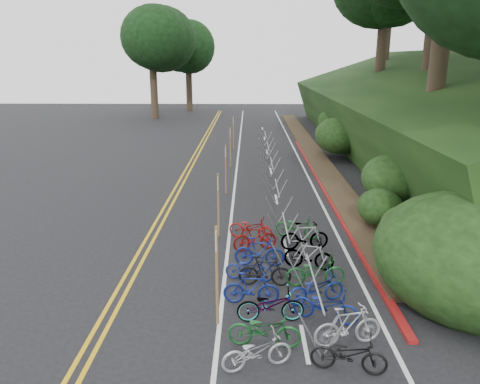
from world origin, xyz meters
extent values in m
plane|color=black|center=(0.00, 0.00, 0.00)|extent=(120.00, 120.00, 0.00)
cube|color=gold|center=(-2.15, 10.00, 0.00)|extent=(0.12, 80.00, 0.01)
cube|color=gold|center=(-1.85, 10.00, 0.00)|extent=(0.12, 80.00, 0.01)
cube|color=silver|center=(1.00, 10.00, 0.00)|extent=(0.12, 80.00, 0.01)
cube|color=silver|center=(5.20, 10.00, 0.00)|extent=(0.12, 80.00, 0.01)
cube|color=silver|center=(3.10, -2.00, 0.00)|extent=(0.10, 1.60, 0.01)
cube|color=silver|center=(3.10, 4.00, 0.00)|extent=(0.10, 1.60, 0.01)
cube|color=silver|center=(3.10, 10.00, 0.00)|extent=(0.10, 1.60, 0.01)
cube|color=silver|center=(3.10, 16.00, 0.00)|extent=(0.10, 1.60, 0.01)
cube|color=silver|center=(3.10, 22.00, 0.00)|extent=(0.10, 1.60, 0.01)
cube|color=silver|center=(3.10, 28.00, 0.00)|extent=(0.10, 1.60, 0.01)
cube|color=silver|center=(3.10, 34.00, 0.00)|extent=(0.10, 1.60, 0.01)
cube|color=maroon|center=(5.70, 12.00, 0.05)|extent=(0.25, 28.00, 0.10)
cube|color=black|center=(13.50, 22.00, 2.80)|extent=(12.32, 44.00, 9.11)
cube|color=#382819|center=(6.40, 22.00, 0.08)|extent=(1.40, 44.00, 0.16)
ellipsoid|color=#284C19|center=(7.20, 3.00, 1.04)|extent=(2.00, 2.80, 1.60)
ellipsoid|color=#284C19|center=(8.00, 8.00, 1.55)|extent=(2.60, 3.64, 2.08)
ellipsoid|color=#284C19|center=(9.20, 14.00, 1.99)|extent=(2.20, 3.08, 1.76)
ellipsoid|color=#284C19|center=(7.80, 20.00, 1.56)|extent=(3.00, 4.20, 2.40)
ellipsoid|color=#284C19|center=(8.50, 26.00, 1.73)|extent=(2.40, 3.36, 1.92)
ellipsoid|color=#284C19|center=(9.80, 30.00, 2.41)|extent=(2.80, 3.92, 2.24)
ellipsoid|color=#284C19|center=(7.00, 6.00, 0.90)|extent=(1.80, 2.52, 1.44)
ellipsoid|color=#284C19|center=(10.00, 18.00, 2.60)|extent=(3.20, 4.48, 2.56)
ellipsoid|color=black|center=(8.00, 0.50, 1.21)|extent=(5.28, 6.16, 3.52)
cylinder|color=#2D2319|center=(11.00, 12.00, 5.94)|extent=(0.87, 0.87, 6.88)
cylinder|color=#2D2319|center=(13.50, 20.00, 7.10)|extent=(0.92, 0.92, 7.79)
cylinder|color=#2D2319|center=(12.50, 28.00, 6.01)|extent=(0.84, 0.84, 6.42)
cylinder|color=#2D2319|center=(15.00, 36.00, 7.17)|extent=(0.89, 0.89, 7.33)
cylinder|color=#2D2319|center=(-9.00, 42.00, 2.98)|extent=(0.82, 0.82, 5.96)
ellipsoid|color=black|center=(-9.00, 42.00, 8.40)|extent=(8.15, 8.15, 7.74)
cylinder|color=#2D2319|center=(-6.00, 50.00, 2.75)|extent=(0.79, 0.79, 5.50)
ellipsoid|color=black|center=(-6.00, 50.00, 7.64)|extent=(7.13, 7.13, 6.77)
cylinder|color=#96989C|center=(3.42, -1.03, 1.18)|extent=(0.05, 3.33, 0.05)
cylinder|color=#96989C|center=(3.14, -2.60, 0.59)|extent=(0.60, 0.04, 1.17)
cylinder|color=#96989C|center=(3.70, -2.60, 0.59)|extent=(0.60, 0.04, 1.17)
cylinder|color=#96989C|center=(3.14, 0.53, 0.59)|extent=(0.60, 0.04, 1.17)
cylinder|color=#96989C|center=(3.70, 0.53, 0.59)|extent=(0.60, 0.04, 1.17)
cylinder|color=#96989C|center=(3.00, 3.00, 1.15)|extent=(0.05, 3.00, 0.05)
cylinder|color=#96989C|center=(2.72, 1.60, 0.57)|extent=(0.58, 0.04, 1.13)
cylinder|color=#96989C|center=(3.28, 1.60, 0.57)|extent=(0.58, 0.04, 1.13)
cylinder|color=#96989C|center=(2.72, 4.40, 0.57)|extent=(0.58, 0.04, 1.13)
cylinder|color=#96989C|center=(3.28, 4.40, 0.57)|extent=(0.58, 0.04, 1.13)
cylinder|color=#96989C|center=(3.00, 8.00, 1.15)|extent=(0.05, 3.00, 0.05)
cylinder|color=#96989C|center=(2.72, 6.60, 0.57)|extent=(0.58, 0.04, 1.13)
cylinder|color=#96989C|center=(3.28, 6.60, 0.57)|extent=(0.58, 0.04, 1.13)
cylinder|color=#96989C|center=(2.72, 9.40, 0.57)|extent=(0.58, 0.04, 1.13)
cylinder|color=#96989C|center=(3.28, 9.40, 0.57)|extent=(0.58, 0.04, 1.13)
cylinder|color=#96989C|center=(3.00, 13.00, 1.15)|extent=(0.05, 3.00, 0.05)
cylinder|color=#96989C|center=(2.72, 11.60, 0.57)|extent=(0.58, 0.04, 1.13)
cylinder|color=#96989C|center=(3.28, 11.60, 0.57)|extent=(0.58, 0.04, 1.13)
cylinder|color=#96989C|center=(2.72, 14.40, 0.57)|extent=(0.58, 0.04, 1.13)
cylinder|color=#96989C|center=(3.28, 14.40, 0.57)|extent=(0.58, 0.04, 1.13)
cylinder|color=#96989C|center=(3.00, 18.00, 1.15)|extent=(0.05, 3.00, 0.05)
cylinder|color=#96989C|center=(2.72, 16.60, 0.57)|extent=(0.58, 0.04, 1.13)
cylinder|color=#96989C|center=(3.28, 16.60, 0.57)|extent=(0.58, 0.04, 1.13)
cylinder|color=#96989C|center=(2.72, 19.40, 0.57)|extent=(0.58, 0.04, 1.13)
cylinder|color=#96989C|center=(3.28, 19.40, 0.57)|extent=(0.58, 0.04, 1.13)
cylinder|color=#96989C|center=(3.00, 23.00, 1.15)|extent=(0.05, 3.00, 0.05)
cylinder|color=#96989C|center=(2.72, 21.60, 0.57)|extent=(0.58, 0.04, 1.13)
cylinder|color=#96989C|center=(3.28, 21.60, 0.57)|extent=(0.58, 0.04, 1.13)
cylinder|color=#96989C|center=(2.72, 24.40, 0.57)|extent=(0.58, 0.04, 1.13)
cylinder|color=#96989C|center=(3.28, 24.40, 0.57)|extent=(0.58, 0.04, 1.13)
cylinder|color=brown|center=(0.95, -1.15, 1.34)|extent=(0.08, 0.08, 2.68)
cube|color=silver|center=(0.95, -1.15, 2.33)|extent=(0.02, 0.40, 0.50)
cylinder|color=brown|center=(0.60, 5.00, 1.25)|extent=(0.08, 0.08, 2.50)
cube|color=silver|center=(0.60, 5.00, 2.15)|extent=(0.02, 0.40, 0.50)
cylinder|color=brown|center=(0.60, 11.00, 1.25)|extent=(0.08, 0.08, 2.50)
cube|color=silver|center=(0.60, 11.00, 2.15)|extent=(0.02, 0.40, 0.50)
cylinder|color=brown|center=(0.60, 17.00, 1.25)|extent=(0.08, 0.08, 2.50)
cube|color=silver|center=(0.60, 17.00, 2.15)|extent=(0.02, 0.40, 0.50)
cylinder|color=brown|center=(0.60, 23.00, 1.25)|extent=(0.08, 0.08, 2.50)
cube|color=silver|center=(0.60, 23.00, 2.15)|extent=(0.02, 0.40, 0.50)
imported|color=navy|center=(1.77, 1.34, 0.40)|extent=(0.78, 1.58, 0.79)
imported|color=#9E9EA3|center=(1.93, -2.94, 0.42)|extent=(1.02, 1.70, 0.84)
imported|color=black|center=(3.93, -3.02, 0.44)|extent=(0.89, 1.74, 0.87)
imported|color=#144C1E|center=(2.13, -2.12, 0.46)|extent=(0.76, 1.78, 0.91)
imported|color=#9E9EA3|center=(4.10, -2.04, 0.51)|extent=(0.86, 1.77, 1.03)
imported|color=slate|center=(2.32, -1.00, 0.46)|extent=(0.72, 1.79, 0.92)
imported|color=navy|center=(3.74, -0.97, 0.45)|extent=(1.15, 1.83, 0.91)
imported|color=navy|center=(1.82, -0.11, 0.47)|extent=(0.52, 1.59, 0.94)
imported|color=navy|center=(3.63, -0.02, 0.44)|extent=(1.10, 1.79, 0.89)
imported|color=black|center=(2.24, 0.99, 0.48)|extent=(0.52, 1.61, 0.96)
imported|color=#144C1E|center=(3.75, 1.01, 0.47)|extent=(0.80, 1.86, 0.95)
imported|color=navy|center=(2.11, 2.39, 0.50)|extent=(0.61, 1.70, 1.00)
imported|color=slate|center=(3.70, 2.19, 0.49)|extent=(0.88, 1.69, 0.98)
imported|color=maroon|center=(1.97, 3.69, 0.48)|extent=(0.86, 1.67, 0.97)
imported|color=slate|center=(3.75, 3.77, 0.52)|extent=(0.68, 1.77, 1.04)
imported|color=maroon|center=(1.83, 4.79, 0.45)|extent=(1.09, 1.81, 0.90)
imported|color=#144C1E|center=(3.59, 4.95, 0.44)|extent=(1.07, 1.78, 0.88)
camera|label=1|loc=(1.72, -11.84, 6.60)|focal=35.00mm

